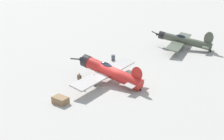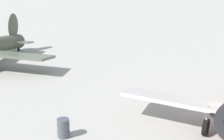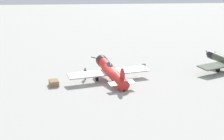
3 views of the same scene
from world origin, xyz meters
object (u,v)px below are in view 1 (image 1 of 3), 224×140
(airplane_mid_apron, at_px, (183,40))
(ground_crew_mechanic, at_px, (79,78))
(airplane_foreground, at_px, (109,71))
(equipment_crate, at_px, (60,100))
(fuel_drum, at_px, (113,58))

(airplane_mid_apron, bearing_deg, ground_crew_mechanic, 68.43)
(airplane_foreground, bearing_deg, equipment_crate, 81.46)
(airplane_mid_apron, xyz_separation_m, ground_crew_mechanic, (0.41, -22.34, -0.41))
(airplane_foreground, bearing_deg, fuel_drum, -60.22)
(fuel_drum, bearing_deg, airplane_foreground, -47.81)
(equipment_crate, bearing_deg, ground_crew_mechanic, 116.26)
(airplane_foreground, bearing_deg, ground_crew_mechanic, 51.95)
(ground_crew_mechanic, bearing_deg, equipment_crate, 15.88)
(airplane_mid_apron, height_order, fuel_drum, airplane_mid_apron)
(airplane_mid_apron, height_order, ground_crew_mechanic, airplane_mid_apron)
(ground_crew_mechanic, xyz_separation_m, fuel_drum, (-4.06, 9.64, -0.60))
(equipment_crate, bearing_deg, fuel_drum, 113.91)
(ground_crew_mechanic, distance_m, fuel_drum, 10.47)
(ground_crew_mechanic, bearing_deg, airplane_foreground, 143.98)
(equipment_crate, distance_m, fuel_drum, 15.29)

